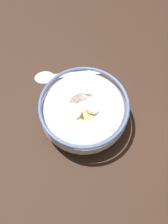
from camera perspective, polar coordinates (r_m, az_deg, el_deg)
ground_plane at (r=56.43cm, az=-0.00°, el=-1.76°), size 90.04×90.04×2.00cm
cereal_bowl at (r=52.67cm, az=-0.00°, el=0.05°), size 15.47×15.47×5.79cm
spoon at (r=59.88cm, az=-5.80°, el=6.81°), size 2.93×13.20×0.80cm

